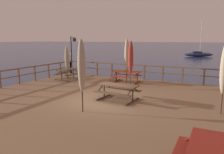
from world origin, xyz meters
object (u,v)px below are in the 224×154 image
at_px(picnic_table_mid_centre, 118,89).
at_px(picnic_table_back_left, 127,74).
at_px(patio_umbrella_tall_back_left, 67,58).
at_px(picnic_table_front_right, 68,72).
at_px(patio_umbrella_tall_mid_right, 131,58).
at_px(patio_umbrella_short_mid, 82,59).
at_px(patio_umbrella_tall_front, 82,66).
at_px(patio_umbrella_tall_back_right, 127,55).
at_px(lamp_post_hooked, 72,50).
at_px(sailboat_distant, 198,54).

bearing_deg(picnic_table_mid_centre, picnic_table_back_left, 108.05).
xyz_separation_m(picnic_table_mid_centre, patio_umbrella_tall_back_left, (-5.69, 3.18, 1.01)).
relative_size(picnic_table_mid_centre, patio_umbrella_tall_back_left, 0.83).
relative_size(picnic_table_front_right, patio_umbrella_tall_back_left, 0.69).
bearing_deg(picnic_table_front_right, picnic_table_mid_centre, -29.53).
height_order(patio_umbrella_tall_mid_right, patio_umbrella_short_mid, patio_umbrella_tall_mid_right).
bearing_deg(patio_umbrella_short_mid, patio_umbrella_tall_front, -55.03).
height_order(patio_umbrella_tall_front, patio_umbrella_tall_back_left, patio_umbrella_tall_front).
bearing_deg(patio_umbrella_tall_back_left, patio_umbrella_tall_back_right, 14.78).
distance_m(patio_umbrella_short_mid, lamp_post_hooked, 2.89).
height_order(patio_umbrella_tall_front, patio_umbrella_short_mid, patio_umbrella_tall_front).
relative_size(patio_umbrella_tall_front, patio_umbrella_tall_back_right, 0.99).
height_order(patio_umbrella_tall_back_left, lamp_post_hooked, lamp_post_hooked).
height_order(picnic_table_mid_centre, patio_umbrella_tall_front, patio_umbrella_tall_front).
distance_m(patio_umbrella_tall_back_left, patio_umbrella_tall_back_right, 4.43).
bearing_deg(lamp_post_hooked, patio_umbrella_tall_back_left, -62.82).
height_order(patio_umbrella_tall_back_right, lamp_post_hooked, lamp_post_hooked).
xyz_separation_m(patio_umbrella_tall_mid_right, patio_umbrella_tall_back_left, (-5.05, 0.03, -0.25)).
relative_size(patio_umbrella_short_mid, sailboat_distant, 0.32).
height_order(picnic_table_mid_centre, sailboat_distant, sailboat_distant).
height_order(picnic_table_mid_centre, patio_umbrella_tall_back_right, patio_umbrella_tall_back_right).
xyz_separation_m(patio_umbrella_short_mid, sailboat_distant, (4.16, 36.84, -1.73)).
relative_size(patio_umbrella_tall_back_left, patio_umbrella_short_mid, 1.02).
xyz_separation_m(patio_umbrella_tall_back_left, patio_umbrella_short_mid, (1.19, 0.25, -0.02)).
distance_m(patio_umbrella_tall_back_left, lamp_post_hooked, 2.32).
xyz_separation_m(patio_umbrella_tall_front, patio_umbrella_short_mid, (-3.98, 5.69, -0.35)).
bearing_deg(picnic_table_front_right, patio_umbrella_short_mid, 9.57).
bearing_deg(picnic_table_mid_centre, picnic_table_front_right, 150.47).
bearing_deg(picnic_table_front_right, patio_umbrella_tall_front, -46.63).
xyz_separation_m(picnic_table_mid_centre, patio_umbrella_tall_back_right, (-1.42, 4.31, 1.36)).
bearing_deg(patio_umbrella_tall_front, picnic_table_front_right, 133.37).
bearing_deg(picnic_table_back_left, patio_umbrella_tall_front, -82.30).
bearing_deg(sailboat_distant, patio_umbrella_tall_back_right, -91.72).
xyz_separation_m(picnic_table_back_left, sailboat_distant, (1.07, 35.95, -0.74)).
xyz_separation_m(patio_umbrella_tall_front, patio_umbrella_tall_back_left, (-5.17, 5.44, -0.32)).
height_order(patio_umbrella_tall_mid_right, lamp_post_hooked, lamp_post_hooked).
distance_m(patio_umbrella_short_mid, sailboat_distant, 37.11).
relative_size(patio_umbrella_tall_mid_right, patio_umbrella_tall_back_right, 0.95).
xyz_separation_m(patio_umbrella_tall_mid_right, sailboat_distant, (0.31, 37.11, -2.01)).
distance_m(picnic_table_front_right, lamp_post_hooked, 2.70).
relative_size(patio_umbrella_tall_back_left, patio_umbrella_tall_back_right, 0.82).
relative_size(picnic_table_mid_centre, lamp_post_hooked, 0.64).
height_order(patio_umbrella_tall_back_left, patio_umbrella_tall_back_right, patio_umbrella_tall_back_right).
bearing_deg(lamp_post_hooked, patio_umbrella_tall_back_right, -9.39).
relative_size(picnic_table_front_right, sailboat_distant, 0.22).
bearing_deg(patio_umbrella_tall_back_right, patio_umbrella_tall_back_left, -165.22).
bearing_deg(lamp_post_hooked, picnic_table_back_left, -9.35).
distance_m(picnic_table_front_right, patio_umbrella_tall_mid_right, 5.22).
height_order(picnic_table_front_right, sailboat_distant, sailboat_distant).
xyz_separation_m(picnic_table_back_left, patio_umbrella_tall_mid_right, (0.76, -1.16, 1.27)).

